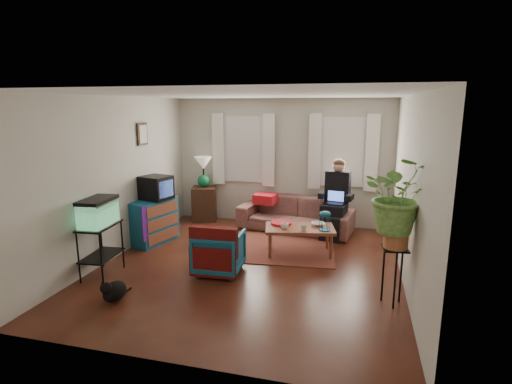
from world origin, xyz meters
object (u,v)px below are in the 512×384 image
(aquarium_stand, at_px, (101,250))
(dresser, at_px, (154,221))
(armchair, at_px, (219,250))
(plant_stand, at_px, (393,276))
(coffee_table, at_px, (299,241))
(side_table, at_px, (204,203))
(sofa, at_px, (295,209))

(aquarium_stand, bearing_deg, dresser, 84.33)
(armchair, height_order, plant_stand, plant_stand)
(armchair, bearing_deg, coffee_table, -137.37)
(dresser, relative_size, coffee_table, 0.78)
(side_table, relative_size, aquarium_stand, 0.95)
(sofa, relative_size, side_table, 3.06)
(aquarium_stand, relative_size, plant_stand, 1.03)
(armchair, bearing_deg, sofa, -110.20)
(side_table, relative_size, plant_stand, 0.98)
(sofa, relative_size, plant_stand, 3.01)
(coffee_table, distance_m, plant_stand, 2.00)
(dresser, distance_m, armchair, 1.89)
(dresser, distance_m, coffee_table, 2.66)
(sofa, distance_m, armchair, 2.49)
(armchair, xyz_separation_m, coffee_table, (1.05, 1.04, -0.11))
(armchair, distance_m, coffee_table, 1.48)
(side_table, xyz_separation_m, plant_stand, (3.70, -2.99, 0.01))
(dresser, relative_size, armchair, 1.28)
(coffee_table, relative_size, plant_stand, 1.52)
(dresser, xyz_separation_m, aquarium_stand, (-0.01, -1.53, -0.01))
(side_table, distance_m, coffee_table, 2.79)
(side_table, height_order, aquarium_stand, aquarium_stand)
(coffee_table, xyz_separation_m, plant_stand, (1.38, -1.44, 0.14))
(dresser, distance_m, plant_stand, 4.27)
(aquarium_stand, height_order, plant_stand, aquarium_stand)
(armchair, relative_size, plant_stand, 0.92)
(coffee_table, bearing_deg, armchair, -146.89)
(sofa, height_order, dresser, sofa)
(armchair, distance_m, plant_stand, 2.46)
(side_table, height_order, armchair, side_table)
(coffee_table, height_order, plant_stand, plant_stand)
(coffee_table, bearing_deg, dresser, 169.60)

